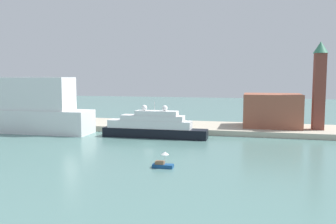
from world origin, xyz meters
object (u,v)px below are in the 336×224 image
at_px(bell_tower, 319,83).
at_px(parked_car, 127,123).
at_px(large_yacht, 153,127).
at_px(harbor_building, 272,110).
at_px(mooring_bollard, 156,126).
at_px(person_figure, 134,124).
at_px(small_motorboat, 163,163).

height_order(bell_tower, parked_car, bell_tower).
height_order(large_yacht, harbor_building, harbor_building).
bearing_deg(mooring_bollard, harbor_building, 16.44).
bearing_deg(parked_car, bell_tower, 3.13).
xyz_separation_m(harbor_building, mooring_bollard, (-34.12, -10.07, -4.62)).
relative_size(harbor_building, parked_car, 4.40).
distance_m(large_yacht, harbor_building, 37.57).
height_order(person_figure, mooring_bollard, person_figure).
bearing_deg(harbor_building, person_figure, -167.63).
bearing_deg(mooring_bollard, large_yacht, -79.41).
distance_m(small_motorboat, harbor_building, 54.55).
height_order(harbor_building, parked_car, harbor_building).
bearing_deg(mooring_bollard, small_motorboat, -72.49).
relative_size(parked_car, person_figure, 2.24).
relative_size(person_figure, mooring_bollard, 2.11).
bearing_deg(bell_tower, harbor_building, 166.51).
distance_m(bell_tower, mooring_bollard, 49.10).
xyz_separation_m(small_motorboat, parked_car, (-23.11, 43.59, 1.31)).
relative_size(small_motorboat, person_figure, 2.26).
bearing_deg(large_yacht, bell_tower, 18.74).
xyz_separation_m(bell_tower, parked_car, (-57.37, -3.13, -12.94)).
xyz_separation_m(small_motorboat, bell_tower, (34.26, 46.72, 14.25)).
relative_size(large_yacht, bell_tower, 1.17).
distance_m(harbor_building, parked_car, 45.35).
height_order(small_motorboat, parked_car, small_motorboat).
bearing_deg(mooring_bollard, parked_car, 159.78).
bearing_deg(parked_car, small_motorboat, -62.07).
xyz_separation_m(bell_tower, mooring_bollard, (-46.79, -7.03, -13.13)).
xyz_separation_m(harbor_building, parked_car, (-44.71, -6.17, -4.43)).
relative_size(small_motorboat, mooring_bollard, 4.75).
distance_m(parked_car, mooring_bollard, 11.28).
bearing_deg(large_yacht, mooring_bollard, 100.59).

